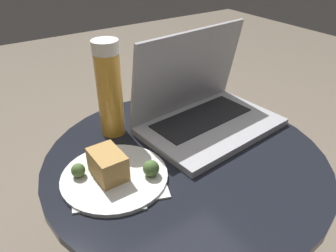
% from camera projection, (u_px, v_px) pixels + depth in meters
% --- Properties ---
extents(table, '(0.66, 0.66, 0.52)m').
position_uv_depth(table, '(184.00, 206.00, 0.85)').
color(table, black).
rests_on(table, ground_plane).
extents(napkin, '(0.22, 0.19, 0.00)m').
position_uv_depth(napkin, '(119.00, 182.00, 0.68)').
color(napkin, white).
rests_on(napkin, table).
extents(laptop, '(0.37, 0.27, 0.25)m').
position_uv_depth(laptop, '(203.00, 108.00, 0.86)').
color(laptop, '#B2B2B7').
rests_on(laptop, table).
extents(beer_glass, '(0.06, 0.06, 0.24)m').
position_uv_depth(beer_glass, '(109.00, 89.00, 0.79)').
color(beer_glass, gold).
rests_on(beer_glass, table).
extents(snack_plate, '(0.23, 0.23, 0.07)m').
position_uv_depth(snack_plate, '(113.00, 172.00, 0.69)').
color(snack_plate, silver).
rests_on(snack_plate, table).
extents(fork, '(0.08, 0.17, 0.00)m').
position_uv_depth(fork, '(138.00, 176.00, 0.70)').
color(fork, '#B2B2B7').
rests_on(fork, table).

